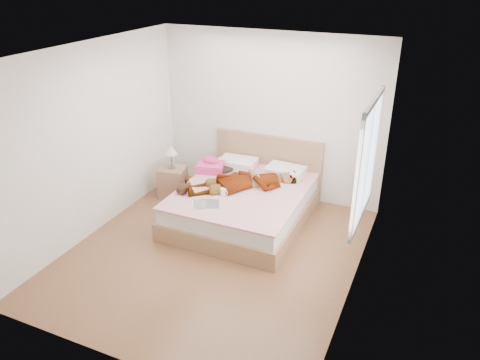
% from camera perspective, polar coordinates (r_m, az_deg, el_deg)
% --- Properties ---
extents(ground, '(4.00, 4.00, 0.00)m').
position_cam_1_polar(ground, '(6.26, -3.20, -8.85)').
color(ground, '#4D2C18').
rests_on(ground, ground).
extents(woman, '(1.75, 1.57, 0.24)m').
position_cam_1_polar(woman, '(6.80, 0.55, 0.21)').
color(woman, white).
rests_on(woman, bed).
extents(hair, '(0.49, 0.57, 0.08)m').
position_cam_1_polar(hair, '(7.43, -2.11, 1.74)').
color(hair, black).
rests_on(hair, bed).
extents(phone, '(0.10, 0.10, 0.05)m').
position_cam_1_polar(phone, '(7.30, -1.80, 2.59)').
color(phone, silver).
rests_on(phone, bed).
extents(room_shell, '(4.00, 4.00, 4.00)m').
position_cam_1_polar(room_shell, '(5.33, 15.23, 2.19)').
color(room_shell, white).
rests_on(room_shell, ground).
extents(bed, '(1.80, 2.08, 1.00)m').
position_cam_1_polar(bed, '(6.92, 0.62, -2.58)').
color(bed, brown).
rests_on(bed, ground).
extents(towel, '(0.48, 0.42, 0.22)m').
position_cam_1_polar(towel, '(7.32, -3.61, 1.76)').
color(towel, '#F9438A').
rests_on(towel, bed).
extents(magazine, '(0.47, 0.41, 0.02)m').
position_cam_1_polar(magazine, '(6.34, -4.15, -2.96)').
color(magazine, white).
rests_on(magazine, bed).
extents(coffee_mug, '(0.14, 0.11, 0.10)m').
position_cam_1_polar(coffee_mug, '(6.56, -2.05, -1.43)').
color(coffee_mug, white).
rests_on(coffee_mug, bed).
extents(plush_toy, '(0.22, 0.28, 0.14)m').
position_cam_1_polar(plush_toy, '(6.66, -6.88, -0.99)').
color(plush_toy, black).
rests_on(plush_toy, bed).
extents(nightstand, '(0.48, 0.44, 0.89)m').
position_cam_1_polar(nightstand, '(7.62, -8.19, 0.02)').
color(nightstand, brown).
rests_on(nightstand, ground).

